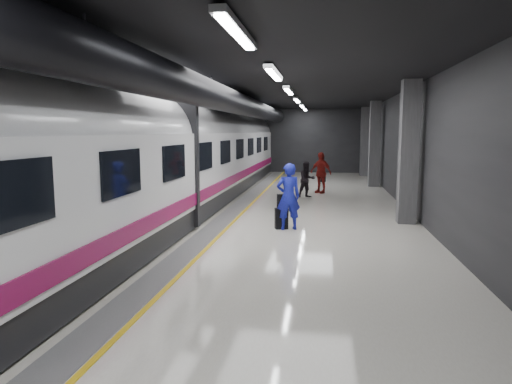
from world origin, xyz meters
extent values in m
plane|color=silver|center=(0.00, 0.00, 0.00)|extent=(40.00, 40.00, 0.00)
cube|color=black|center=(0.00, 0.00, 4.50)|extent=(10.00, 40.00, 0.02)
cube|color=#28282B|center=(0.00, 20.00, 2.25)|extent=(10.00, 0.02, 4.50)
cube|color=#28282B|center=(-5.00, 0.00, 2.25)|extent=(0.02, 40.00, 4.50)
cube|color=#28282B|center=(5.00, 0.00, 2.25)|extent=(0.02, 40.00, 4.50)
cube|color=slate|center=(-1.35, 0.00, 0.01)|extent=(0.65, 39.80, 0.01)
cube|color=yellow|center=(-0.95, 0.00, 0.01)|extent=(0.10, 39.80, 0.01)
cylinder|color=black|center=(-1.30, 0.00, 3.95)|extent=(0.80, 38.00, 0.80)
cube|color=silver|center=(0.60, -6.00, 4.40)|extent=(0.22, 2.60, 0.10)
cube|color=silver|center=(0.60, -1.00, 4.40)|extent=(0.22, 2.60, 0.10)
cube|color=silver|center=(0.60, 4.00, 4.40)|extent=(0.22, 2.60, 0.10)
cube|color=silver|center=(0.60, 9.00, 4.40)|extent=(0.22, 2.60, 0.10)
cube|color=silver|center=(0.60, 14.00, 4.40)|extent=(0.22, 2.60, 0.10)
cube|color=silver|center=(0.60, 18.00, 4.40)|extent=(0.22, 2.60, 0.10)
cube|color=#515154|center=(4.55, 2.00, 2.25)|extent=(0.55, 0.55, 4.50)
cube|color=#515154|center=(4.55, 12.00, 2.25)|extent=(0.55, 0.55, 4.50)
cube|color=#515154|center=(4.55, 18.00, 2.25)|extent=(0.55, 0.55, 4.50)
cube|color=black|center=(-3.25, 0.00, 0.35)|extent=(2.80, 38.00, 0.60)
cube|color=white|center=(-3.25, 0.00, 1.75)|extent=(2.90, 38.00, 2.20)
cylinder|color=white|center=(-3.25, 0.00, 2.70)|extent=(2.80, 38.00, 2.80)
cube|color=maroon|center=(-1.78, 0.00, 0.95)|extent=(0.04, 38.00, 0.35)
cube|color=black|center=(-3.25, 0.00, 2.00)|extent=(3.05, 0.25, 3.80)
cube|color=black|center=(-1.78, -8.00, 2.15)|extent=(0.05, 1.60, 0.85)
cube|color=black|center=(-1.78, -5.00, 2.15)|extent=(0.05, 1.60, 0.85)
cube|color=black|center=(-1.78, -2.00, 2.15)|extent=(0.05, 1.60, 0.85)
cube|color=black|center=(-1.78, 1.00, 2.15)|extent=(0.05, 1.60, 0.85)
cube|color=black|center=(-1.78, 4.00, 2.15)|extent=(0.05, 1.60, 0.85)
cube|color=black|center=(-1.78, 7.00, 2.15)|extent=(0.05, 1.60, 0.85)
cube|color=black|center=(-1.78, 10.00, 2.15)|extent=(0.05, 1.60, 0.85)
cube|color=black|center=(-1.78, 13.00, 2.15)|extent=(0.05, 1.60, 0.85)
cube|color=black|center=(-1.78, 16.00, 2.15)|extent=(0.05, 1.60, 0.85)
imported|color=#1F1CD3|center=(0.89, 0.45, 0.99)|extent=(0.83, 0.67, 1.98)
cube|color=black|center=(0.68, 0.51, 0.31)|extent=(0.43, 0.34, 0.62)
cube|color=black|center=(0.71, 0.52, 0.84)|extent=(0.35, 0.24, 0.43)
imported|color=black|center=(1.18, 7.26, 0.80)|extent=(0.97, 0.90, 1.60)
imported|color=maroon|center=(1.77, 8.83, 0.97)|extent=(1.21, 1.03, 1.95)
cube|color=black|center=(1.86, 13.76, 0.25)|extent=(0.36, 0.26, 0.51)
camera|label=1|loc=(1.92, -12.95, 2.91)|focal=32.00mm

